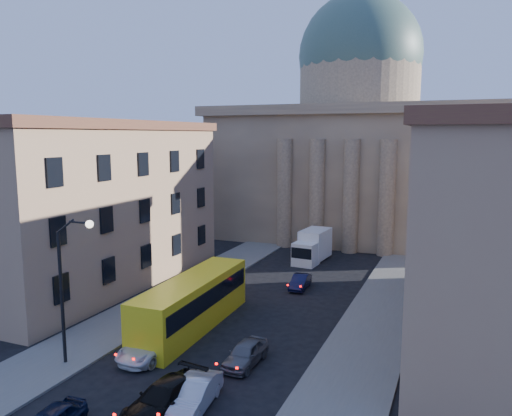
# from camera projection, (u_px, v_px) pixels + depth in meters

# --- Properties ---
(sidewalk_left) EXTENTS (5.00, 60.00, 0.15)m
(sidewalk_left) POSITION_uv_depth(u_px,v_px,m) (149.00, 307.00, 39.07)
(sidewalk_left) COLOR #63605A
(sidewalk_left) RESTS_ON ground
(sidewalk_right) EXTENTS (5.00, 60.00, 0.15)m
(sidewalk_right) POSITION_uv_depth(u_px,v_px,m) (368.00, 341.00, 32.63)
(sidewalk_right) COLOR #63605A
(sidewalk_right) RESTS_ON ground
(church) EXTENTS (68.02, 28.76, 36.60)m
(church) POSITION_uv_depth(u_px,v_px,m) (357.00, 146.00, 68.37)
(church) COLOR #765F49
(church) RESTS_ON ground
(building_left) EXTENTS (11.60, 26.60, 14.70)m
(building_left) POSITION_uv_depth(u_px,v_px,m) (93.00, 203.00, 44.87)
(building_left) COLOR #A48260
(building_left) RESTS_ON ground
(street_lamp) EXTENTS (2.62, 0.44, 8.83)m
(street_lamp) POSITION_uv_depth(u_px,v_px,m) (68.00, 279.00, 28.59)
(street_lamp) COLOR black
(street_lamp) RESTS_ON ground
(car_right_near) EXTENTS (2.04, 4.55, 1.45)m
(car_right_near) POSITION_uv_depth(u_px,v_px,m) (194.00, 395.00, 24.67)
(car_right_near) COLOR #AAACB2
(car_right_near) RESTS_ON ground
(car_left_mid) EXTENTS (2.73, 5.28, 1.42)m
(car_left_mid) POSITION_uv_depth(u_px,v_px,m) (152.00, 345.00, 30.49)
(car_left_mid) COLOR silver
(car_left_mid) RESTS_ON ground
(car_right_mid) EXTENTS (2.64, 5.38, 1.50)m
(car_right_mid) POSITION_uv_depth(u_px,v_px,m) (164.00, 398.00, 24.29)
(car_right_mid) COLOR black
(car_right_mid) RESTS_ON ground
(car_right_far) EXTENTS (1.73, 4.09, 1.38)m
(car_right_far) POSITION_uv_depth(u_px,v_px,m) (245.00, 353.00, 29.43)
(car_right_far) COLOR #535459
(car_right_far) RESTS_ON ground
(car_right_distant) EXTENTS (1.52, 3.79, 1.22)m
(car_right_distant) POSITION_uv_depth(u_px,v_px,m) (300.00, 282.00, 44.03)
(car_right_distant) COLOR black
(car_right_distant) RESTS_ON ground
(city_bus) EXTENTS (3.26, 12.63, 3.54)m
(city_bus) POSITION_uv_depth(u_px,v_px,m) (193.00, 301.00, 34.97)
(city_bus) COLOR yellow
(city_bus) RESTS_ON ground
(box_truck) EXTENTS (2.88, 6.22, 3.32)m
(box_truck) POSITION_uv_depth(u_px,v_px,m) (312.00, 247.00, 53.38)
(box_truck) COLOR white
(box_truck) RESTS_ON ground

